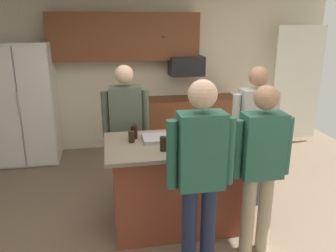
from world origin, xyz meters
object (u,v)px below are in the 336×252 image
object	(u,v)px
tumbler_amber	(234,141)
serving_tray	(163,138)
mug_ceramic_white	(193,139)
glass_short_whisky	(219,132)
kitchen_island	(173,184)
person_guest_by_door	(126,124)
glass_dark_ale	(163,144)
glass_pilsner	(131,137)
glass_stout_tall	(134,132)
mug_blue_stoneware	(182,145)
refrigerator	(25,104)
person_elder_center	(200,168)
person_host_foreground	(261,161)
microwave_over_range	(186,66)
person_guest_left	(255,128)

from	to	relation	value
tumbler_amber	serving_tray	xyz separation A→B (m)	(-0.65, 0.36, -0.05)
mug_ceramic_white	glass_short_whisky	distance (m)	0.31
kitchen_island	person_guest_by_door	world-z (taller)	person_guest_by_door
glass_dark_ale	glass_pilsner	size ratio (longest dim) A/B	1.18
glass_stout_tall	mug_blue_stoneware	size ratio (longest dim) A/B	1.22
glass_dark_ale	refrigerator	bearing A→B (deg)	126.26
glass_dark_ale	person_elder_center	bearing A→B (deg)	-70.31
kitchen_island	tumbler_amber	size ratio (longest dim) A/B	9.34
person_host_foreground	serving_tray	size ratio (longest dim) A/B	3.76
microwave_over_range	person_guest_by_door	distance (m)	2.01
glass_short_whisky	serving_tray	distance (m)	0.60
kitchen_island	mug_blue_stoneware	distance (m)	0.56
person_guest_by_door	tumbler_amber	size ratio (longest dim) A/B	11.12
person_guest_left	glass_stout_tall	bearing A→B (deg)	-11.68
refrigerator	glass_stout_tall	world-z (taller)	refrigerator
person_guest_left	person_host_foreground	distance (m)	0.90
tumbler_amber	refrigerator	bearing A→B (deg)	135.08
tumbler_amber	mug_blue_stoneware	bearing A→B (deg)	172.96
mug_blue_stoneware	serving_tray	bearing A→B (deg)	114.54
microwave_over_range	tumbler_amber	distance (m)	2.62
person_guest_by_door	glass_pilsner	world-z (taller)	person_guest_by_door
glass_dark_ale	kitchen_island	bearing A→B (deg)	56.65
person_host_foreground	kitchen_island	bearing A→B (deg)	0.00
kitchen_island	glass_pilsner	xyz separation A→B (m)	(-0.43, 0.09, 0.54)
microwave_over_range	glass_short_whisky	bearing A→B (deg)	-94.58
person_guest_left	refrigerator	bearing A→B (deg)	-47.17
person_guest_left	tumbler_amber	size ratio (longest dim) A/B	11.20
kitchen_island	glass_pilsner	world-z (taller)	glass_pilsner
person_guest_left	glass_short_whisky	world-z (taller)	person_guest_left
serving_tray	glass_stout_tall	bearing A→B (deg)	160.76
glass_dark_ale	mug_ceramic_white	distance (m)	0.37
microwave_over_range	glass_pilsner	xyz separation A→B (m)	(-1.11, -2.24, -0.43)
person_guest_left	mug_ceramic_white	distance (m)	0.87
person_guest_left	glass_stout_tall	xyz separation A→B (m)	(-1.40, -0.04, 0.05)
glass_stout_tall	mug_blue_stoneware	distance (m)	0.59
mug_blue_stoneware	glass_stout_tall	bearing A→B (deg)	137.43
person_host_foreground	glass_stout_tall	world-z (taller)	person_host_foreground
mug_blue_stoneware	serving_tray	distance (m)	0.32
person_guest_by_door	glass_stout_tall	world-z (taller)	person_guest_by_door
refrigerator	serving_tray	size ratio (longest dim) A/B	4.26
mug_ceramic_white	serving_tray	bearing A→B (deg)	149.43
refrigerator	glass_pilsner	world-z (taller)	refrigerator
glass_stout_tall	serving_tray	size ratio (longest dim) A/B	0.34
refrigerator	glass_short_whisky	distance (m)	3.27
kitchen_island	glass_dark_ale	size ratio (longest dim) A/B	9.97
person_guest_left	glass_short_whisky	distance (m)	0.57
refrigerator	tumbler_amber	bearing A→B (deg)	-44.92
person_elder_center	person_guest_by_door	distance (m)	1.61
person_elder_center	person_guest_by_door	world-z (taller)	person_elder_center
person_guest_by_door	mug_blue_stoneware	bearing A→B (deg)	-3.49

